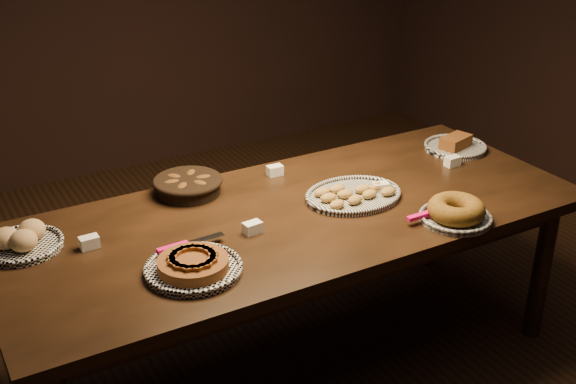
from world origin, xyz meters
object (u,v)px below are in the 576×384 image
buffet_table (295,228)px  apple_tart_plate (193,266)px  bundt_cake_plate (456,212)px  madeleine_platter (353,195)px

buffet_table → apple_tart_plate: size_ratio=6.65×
bundt_cake_plate → apple_tart_plate: bearing=-170.2°
bundt_cake_plate → buffet_table: bearing=161.9°
madeleine_platter → bundt_cake_plate: bundt_cake_plate is taller
madeleine_platter → bundt_cake_plate: 0.44m
madeleine_platter → bundt_cake_plate: size_ratio=1.24×
buffet_table → madeleine_platter: bearing=-2.9°
madeleine_platter → bundt_cake_plate: (0.24, -0.37, 0.02)m
buffet_table → bundt_cake_plate: bearing=-36.6°
apple_tart_plate → bundt_cake_plate: bearing=-20.5°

